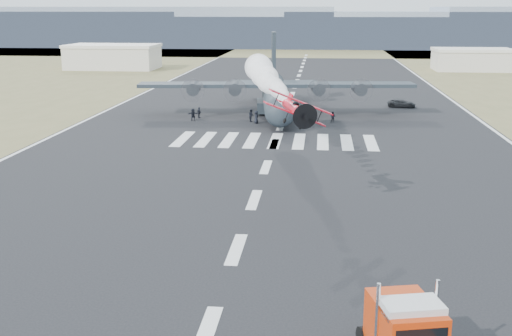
% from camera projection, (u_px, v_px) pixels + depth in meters
% --- Properties ---
extents(ground, '(500.00, 500.00, 0.00)m').
position_uv_depth(ground, '(206.00, 333.00, 33.23)').
color(ground, black).
rests_on(ground, ground).
extents(scrub_far, '(500.00, 80.00, 0.00)m').
position_uv_depth(scrub_far, '(308.00, 51.00, 255.23)').
color(scrub_far, brown).
rests_on(scrub_far, ground).
extents(runway_markings, '(60.00, 260.00, 0.01)m').
position_uv_depth(runway_markings, '(280.00, 127.00, 91.14)').
color(runway_markings, silver).
rests_on(runway_markings, ground).
extents(ridge_seg_b, '(150.00, 50.00, 15.00)m').
position_uv_depth(ridge_seg_b, '(27.00, 28.00, 295.15)').
color(ridge_seg_b, gray).
rests_on(ridge_seg_b, ground).
extents(ridge_seg_c, '(150.00, 50.00, 17.00)m').
position_uv_depth(ridge_seg_c, '(165.00, 26.00, 288.52)').
color(ridge_seg_c, gray).
rests_on(ridge_seg_c, ground).
extents(ridge_seg_d, '(150.00, 50.00, 13.00)m').
position_uv_depth(ridge_seg_d, '(310.00, 31.00, 282.62)').
color(ridge_seg_d, gray).
rests_on(ridge_seg_d, ground).
extents(ridge_seg_e, '(150.00, 50.00, 15.00)m').
position_uv_depth(ridge_seg_e, '(461.00, 29.00, 275.99)').
color(ridge_seg_e, gray).
rests_on(ridge_seg_e, ground).
extents(hangar_left, '(24.50, 14.50, 6.70)m').
position_uv_depth(hangar_left, '(113.00, 56.00, 177.47)').
color(hangar_left, beige).
rests_on(hangar_left, ground).
extents(hangar_right, '(20.50, 12.50, 5.90)m').
position_uv_depth(hangar_right, '(472.00, 59.00, 172.77)').
color(hangar_right, beige).
rests_on(hangar_right, ground).
extents(aerobatic_biplane, '(5.36, 5.24, 3.35)m').
position_uv_depth(aerobatic_biplane, '(296.00, 109.00, 51.86)').
color(aerobatic_biplane, '#C30D36').
extents(smoke_trail, '(7.85, 32.41, 3.58)m').
position_uv_depth(smoke_trail, '(264.00, 74.00, 77.66)').
color(smoke_trail, white).
extents(transport_aircraft, '(42.99, 35.31, 12.40)m').
position_uv_depth(transport_aircraft, '(276.00, 93.00, 102.10)').
color(transport_aircraft, '#1D252B').
rests_on(transport_aircraft, ground).
extents(support_vehicle, '(4.90, 2.57, 1.31)m').
position_uv_depth(support_vehicle, '(402.00, 103.00, 108.86)').
color(support_vehicle, black).
rests_on(support_vehicle, ground).
extents(crew_a, '(0.77, 0.80, 1.70)m').
position_uv_depth(crew_a, '(300.00, 117.00, 93.90)').
color(crew_a, black).
rests_on(crew_a, ground).
extents(crew_b, '(0.91, 0.76, 1.61)m').
position_uv_depth(crew_b, '(333.00, 117.00, 94.41)').
color(crew_b, black).
rests_on(crew_b, ground).
extents(crew_c, '(1.11, 1.16, 1.70)m').
position_uv_depth(crew_c, '(299.00, 113.00, 98.01)').
color(crew_c, black).
rests_on(crew_c, ground).
extents(crew_d, '(1.00, 1.06, 1.65)m').
position_uv_depth(crew_d, '(199.00, 113.00, 98.30)').
color(crew_d, black).
rests_on(crew_d, ground).
extents(crew_e, '(0.76, 1.02, 1.87)m').
position_uv_depth(crew_e, '(256.00, 117.00, 93.49)').
color(crew_e, black).
rests_on(crew_e, ground).
extents(crew_f, '(1.78, 0.94, 1.83)m').
position_uv_depth(crew_f, '(193.00, 115.00, 95.93)').
color(crew_f, black).
rests_on(crew_f, ground).
extents(crew_g, '(0.77, 0.84, 1.88)m').
position_uv_depth(crew_g, '(283.00, 112.00, 97.62)').
color(crew_g, black).
rests_on(crew_g, ground).
extents(crew_h, '(0.90, 1.05, 1.85)m').
position_uv_depth(crew_h, '(251.00, 115.00, 95.05)').
color(crew_h, black).
rests_on(crew_h, ground).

